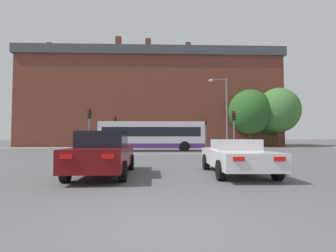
# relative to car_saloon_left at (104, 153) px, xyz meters

# --- Properties ---
(ground_plane) EXTENTS (400.00, 400.00, 0.00)m
(ground_plane) POSITION_rel_car_saloon_left_xyz_m (2.21, -5.59, -0.79)
(ground_plane) COLOR #545456
(stop_line_strip) EXTENTS (9.64, 0.30, 0.01)m
(stop_line_strip) POSITION_rel_car_saloon_left_xyz_m (2.21, 12.14, -0.78)
(stop_line_strip) COLOR silver
(stop_line_strip) RESTS_ON ground_plane
(far_pavement) EXTENTS (70.71, 2.50, 0.01)m
(far_pavement) POSITION_rel_car_saloon_left_xyz_m (2.21, 25.79, -0.78)
(far_pavement) COLOR gray
(far_pavement) RESTS_ON ground_plane
(brick_civic_building) EXTENTS (40.97, 15.35, 17.79)m
(brick_civic_building) POSITION_rel_car_saloon_left_xyz_m (0.75, 36.42, 6.85)
(brick_civic_building) COLOR brown
(brick_civic_building) RESTS_ON ground_plane
(car_saloon_left) EXTENTS (2.01, 4.83, 1.55)m
(car_saloon_left) POSITION_rel_car_saloon_left_xyz_m (0.00, 0.00, 0.00)
(car_saloon_left) COLOR #600C0F
(car_saloon_left) RESTS_ON ground_plane
(car_roadster_right) EXTENTS (2.06, 4.62, 1.27)m
(car_roadster_right) POSITION_rel_car_saloon_left_xyz_m (4.81, 0.11, -0.13)
(car_roadster_right) COLOR silver
(car_roadster_right) RESTS_ON ground_plane
(bus_crossing_lead) EXTENTS (10.37, 2.74, 2.93)m
(bus_crossing_lead) POSITION_rel_car_saloon_left_xyz_m (1.26, 17.07, 0.78)
(bus_crossing_lead) COLOR silver
(bus_crossing_lead) RESTS_ON ground_plane
(traffic_light_far_left) EXTENTS (0.26, 0.31, 4.16)m
(traffic_light_far_left) POSITION_rel_car_saloon_left_xyz_m (-3.71, 24.85, 2.01)
(traffic_light_far_left) COLOR slate
(traffic_light_far_left) RESTS_ON ground_plane
(traffic_light_near_right) EXTENTS (0.26, 0.31, 3.63)m
(traffic_light_near_right) POSITION_rel_car_saloon_left_xyz_m (8.42, 12.80, 1.68)
(traffic_light_near_right) COLOR slate
(traffic_light_near_right) RESTS_ON ground_plane
(traffic_light_far_right) EXTENTS (0.26, 0.31, 3.84)m
(traffic_light_far_right) POSITION_rel_car_saloon_left_xyz_m (8.29, 25.45, 1.81)
(traffic_light_far_right) COLOR slate
(traffic_light_far_right) RESTS_ON ground_plane
(traffic_light_near_left) EXTENTS (0.26, 0.31, 3.80)m
(traffic_light_near_left) POSITION_rel_car_saloon_left_xyz_m (-3.96, 13.01, 1.79)
(traffic_light_near_left) COLOR slate
(traffic_light_near_left) RESTS_ON ground_plane
(street_lamp_junction) EXTENTS (1.84, 0.36, 7.08)m
(street_lamp_junction) POSITION_rel_car_saloon_left_xyz_m (8.17, 15.29, 3.52)
(street_lamp_junction) COLOR slate
(street_lamp_junction) RESTS_ON ground_plane
(pedestrian_waiting) EXTENTS (0.45, 0.41, 1.78)m
(pedestrian_waiting) POSITION_rel_car_saloon_left_xyz_m (5.28, 26.03, 0.27)
(pedestrian_waiting) COLOR black
(pedestrian_waiting) RESTS_ON ground_plane
(pedestrian_walking_east) EXTENTS (0.43, 0.44, 1.67)m
(pedestrian_walking_east) POSITION_rel_car_saloon_left_xyz_m (5.90, 24.97, 0.19)
(pedestrian_walking_east) COLOR black
(pedestrian_walking_east) RESTS_ON ground_plane
(tree_by_building) EXTENTS (5.74, 5.74, 7.59)m
(tree_by_building) POSITION_rel_car_saloon_left_xyz_m (18.51, 29.87, 3.78)
(tree_by_building) COLOR #4C3823
(tree_by_building) RESTS_ON ground_plane
(tree_kerbside) EXTENTS (6.11, 6.11, 8.55)m
(tree_kerbside) POSITION_rel_car_saloon_left_xyz_m (19.25, 27.65, 4.55)
(tree_kerbside) COLOR #4C3823
(tree_kerbside) RESTS_ON ground_plane
(tree_distant) EXTENTS (6.15, 6.15, 8.32)m
(tree_distant) POSITION_rel_car_saloon_left_xyz_m (15.16, 27.86, 4.30)
(tree_distant) COLOR #4C3823
(tree_distant) RESTS_ON ground_plane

